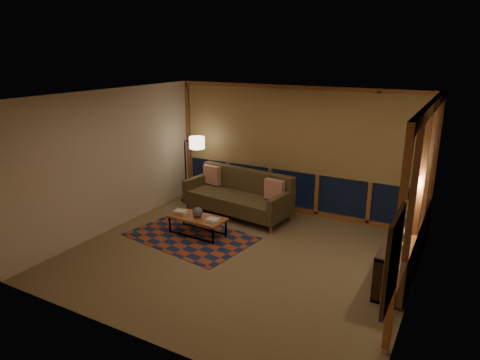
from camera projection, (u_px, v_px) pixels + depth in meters
The scene contains 21 objects.
floor at pixel (239, 256), 7.32m from camera, with size 5.50×5.00×0.01m, color #7F6A4C.
ceiling at pixel (238, 96), 6.53m from camera, with size 5.50×5.00×0.01m, color beige.
walls at pixel (238, 180), 6.93m from camera, with size 5.51×5.01×2.70m.
window_wall_back at pixel (294, 151), 8.96m from camera, with size 5.30×0.16×2.60m, color brown, non-canonical shape.
window_wall_right at pixel (420, 196), 6.19m from camera, with size 0.16×3.70×2.60m, color brown, non-canonical shape.
wall_art at pixel (392, 259), 4.10m from camera, with size 0.06×0.74×0.94m, color #F04031, non-canonical shape.
wall_sconce at pixel (416, 185), 6.04m from camera, with size 0.12×0.18×0.22m, color #FFE9C9, non-canonical shape.
sofa at pixel (237, 195), 8.98m from camera, with size 2.27×0.92×0.93m, color #4B422A, non-canonical shape.
pillow_left at pixel (212, 176), 9.57m from camera, with size 0.42×0.14×0.42m, color red, non-canonical shape.
pillow_right at pixel (274, 191), 8.56m from camera, with size 0.40×0.13×0.40m, color red, non-canonical shape.
area_rug at pixel (191, 236), 8.06m from camera, with size 2.25×1.50×0.01m, color #943F21.
coffee_table at pixel (198, 226), 8.10m from camera, with size 1.10×0.50×0.37m, color brown, non-canonical shape.
book_stack_a at pixel (181, 212), 8.20m from camera, with size 0.22×0.17×0.06m, color silver, non-canonical shape.
book_stack_b at pixel (213, 220), 7.84m from camera, with size 0.26×0.21×0.05m, color silver, non-canonical shape.
ceramic_pot at pixel (198, 212), 8.01m from camera, with size 0.20×0.20×0.20m, color #2C2C2F.
floor_lamp at pixel (186, 168), 9.81m from camera, with size 0.52×0.34×1.56m, color black, non-canonical shape.
bookshelf at pixel (403, 246), 6.91m from camera, with size 0.40×2.69×0.67m, color #30201C, non-canonical shape.
basket at pixel (412, 206), 7.50m from camera, with size 0.22×0.22×0.16m, color olive.
teal_bowl at pixel (408, 218), 7.01m from camera, with size 0.14×0.14×0.14m, color #17665E.
vase at pixel (402, 230), 6.47m from camera, with size 0.18×0.18×0.19m, color tan.
shelf_book_stack at pixel (396, 246), 6.07m from camera, with size 0.16×0.23×0.07m, color silver, non-canonical shape.
Camera 1 is at (3.21, -5.79, 3.37)m, focal length 32.00 mm.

